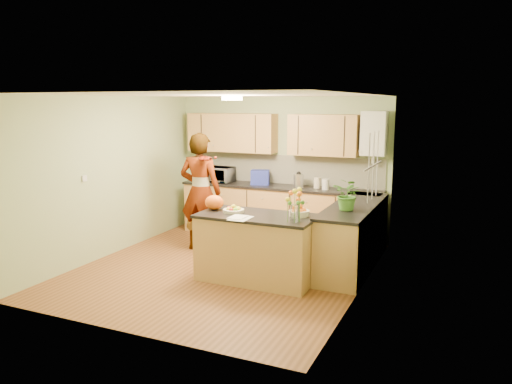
% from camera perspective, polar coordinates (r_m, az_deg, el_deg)
% --- Properties ---
extents(floor, '(4.50, 4.50, 0.00)m').
position_cam_1_polar(floor, '(7.40, -3.65, -8.74)').
color(floor, brown).
rests_on(floor, ground).
extents(ceiling, '(4.00, 4.50, 0.02)m').
position_cam_1_polar(ceiling, '(7.00, -3.89, 11.01)').
color(ceiling, white).
rests_on(ceiling, wall_back).
extents(wall_back, '(4.00, 0.02, 2.50)m').
position_cam_1_polar(wall_back, '(9.12, 2.81, 2.95)').
color(wall_back, '#9EAF7D').
rests_on(wall_back, floor).
extents(wall_front, '(4.00, 0.02, 2.50)m').
position_cam_1_polar(wall_front, '(5.24, -15.26, -2.81)').
color(wall_front, '#9EAF7D').
rests_on(wall_front, floor).
extents(wall_left, '(0.02, 4.50, 2.50)m').
position_cam_1_polar(wall_left, '(8.21, -16.24, 1.74)').
color(wall_left, '#9EAF7D').
rests_on(wall_left, floor).
extents(wall_right, '(0.02, 4.50, 2.50)m').
position_cam_1_polar(wall_right, '(6.42, 12.24, -0.33)').
color(wall_right, '#9EAF7D').
rests_on(wall_right, floor).
extents(back_counter, '(3.64, 0.62, 0.94)m').
position_cam_1_polar(back_counter, '(8.94, 2.67, -2.26)').
color(back_counter, '#AE8145').
rests_on(back_counter, floor).
extents(right_counter, '(0.62, 2.24, 0.94)m').
position_cam_1_polar(right_counter, '(7.47, 11.10, -4.96)').
color(right_counter, '#AE8145').
rests_on(right_counter, floor).
extents(splashback, '(3.60, 0.02, 0.52)m').
position_cam_1_polar(splashback, '(9.08, 3.37, 2.59)').
color(splashback, white).
rests_on(splashback, back_counter).
extents(upper_cabinets, '(3.20, 0.34, 0.70)m').
position_cam_1_polar(upper_cabinets, '(8.98, 1.40, 6.69)').
color(upper_cabinets, '#AE8145').
rests_on(upper_cabinets, wall_back).
extents(boiler, '(0.40, 0.30, 0.86)m').
position_cam_1_polar(boiler, '(8.44, 13.34, 6.52)').
color(boiler, silver).
rests_on(boiler, wall_back).
extents(window_right, '(0.01, 1.30, 1.05)m').
position_cam_1_polar(window_right, '(6.96, 13.30, 2.93)').
color(window_right, silver).
rests_on(window_right, wall_right).
extents(light_switch, '(0.02, 0.09, 0.09)m').
position_cam_1_polar(light_switch, '(7.75, -19.02, 1.49)').
color(light_switch, silver).
rests_on(light_switch, wall_left).
extents(ceiling_lamp, '(0.30, 0.30, 0.07)m').
position_cam_1_polar(ceiling_lamp, '(7.27, -2.76, 10.68)').
color(ceiling_lamp, '#FFEABF').
rests_on(ceiling_lamp, ceiling).
extents(peninsula_island, '(1.59, 0.82, 0.91)m').
position_cam_1_polar(peninsula_island, '(6.82, 0.10, -6.33)').
color(peninsula_island, '#AE8145').
rests_on(peninsula_island, floor).
extents(fruit_dish, '(0.29, 0.29, 0.10)m').
position_cam_1_polar(fruit_dish, '(6.84, -2.58, -1.99)').
color(fruit_dish, beige).
rests_on(fruit_dish, peninsula_island).
extents(orange_bowl, '(0.27, 0.27, 0.16)m').
position_cam_1_polar(orange_bowl, '(6.63, 4.98, -2.19)').
color(orange_bowl, beige).
rests_on(orange_bowl, peninsula_island).
extents(flower_vase, '(0.26, 0.26, 0.48)m').
position_cam_1_polar(flower_vase, '(6.26, 4.47, -0.59)').
color(flower_vase, silver).
rests_on(flower_vase, peninsula_island).
extents(orange_bag, '(0.32, 0.29, 0.21)m').
position_cam_1_polar(orange_bag, '(7.02, -4.79, -1.19)').
color(orange_bag, '#E55A12').
rests_on(orange_bag, peninsula_island).
extents(papers, '(0.24, 0.33, 0.01)m').
position_cam_1_polar(papers, '(6.48, -1.78, -3.00)').
color(papers, silver).
rests_on(papers, peninsula_island).
extents(violinist, '(0.74, 0.52, 1.93)m').
position_cam_1_polar(violinist, '(8.16, -6.37, 0.01)').
color(violinist, tan).
rests_on(violinist, floor).
extents(violin, '(0.59, 0.51, 0.15)m').
position_cam_1_polar(violin, '(7.79, -6.00, 3.84)').
color(violin, '#4E1004').
rests_on(violin, violinist).
extents(microwave, '(0.53, 0.38, 0.28)m').
position_cam_1_polar(microwave, '(9.29, -4.17, 2.01)').
color(microwave, silver).
rests_on(microwave, back_counter).
extents(blue_box, '(0.38, 0.32, 0.26)m').
position_cam_1_polar(blue_box, '(9.00, 0.48, 1.70)').
color(blue_box, navy).
rests_on(blue_box, back_counter).
extents(kettle, '(0.17, 0.17, 0.32)m').
position_cam_1_polar(kettle, '(8.71, 4.89, 1.39)').
color(kettle, silver).
rests_on(kettle, back_counter).
extents(jar_cream, '(0.13, 0.13, 0.18)m').
position_cam_1_polar(jar_cream, '(8.67, 7.02, 1.04)').
color(jar_cream, beige).
rests_on(jar_cream, back_counter).
extents(jar_white, '(0.14, 0.14, 0.18)m').
position_cam_1_polar(jar_white, '(8.53, 7.95, 0.87)').
color(jar_white, silver).
rests_on(jar_white, back_counter).
extents(potted_plant, '(0.49, 0.46, 0.44)m').
position_cam_1_polar(potted_plant, '(6.91, 10.51, -0.28)').
color(potted_plant, '#3C7426').
rests_on(potted_plant, right_counter).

